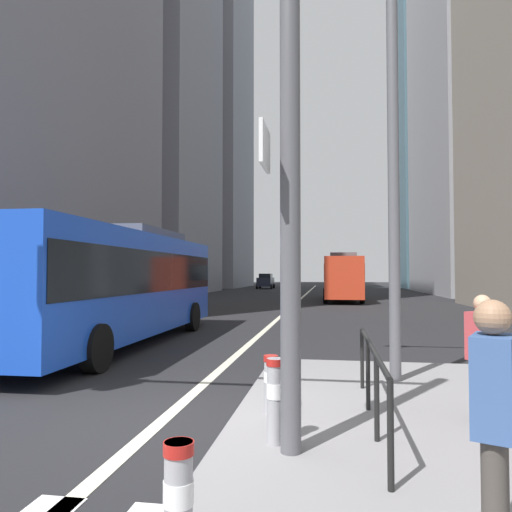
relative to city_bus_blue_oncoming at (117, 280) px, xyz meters
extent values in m
plane|color=black|center=(3.66, 13.80, -1.84)|extent=(160.00, 160.00, 0.00)
cube|color=beige|center=(3.66, 23.80, -1.83)|extent=(0.20, 80.00, 0.01)
cube|color=gray|center=(-12.34, 33.39, 24.05)|extent=(11.70, 16.23, 51.77)
cube|color=gray|center=(-12.34, 55.25, 25.13)|extent=(12.03, 16.72, 53.92)
cube|color=#9E9EA3|center=(20.66, 36.47, 19.70)|extent=(10.68, 19.76, 43.06)
cube|color=slate|center=(20.66, 57.45, 24.13)|extent=(10.54, 17.08, 51.93)
cube|color=blue|center=(0.00, -0.03, -0.11)|extent=(2.59, 11.01, 2.75)
cube|color=black|center=(0.00, -0.03, 0.23)|extent=(2.63, 10.79, 1.10)
cube|color=#4C4C51|center=(-0.01, 1.62, 1.41)|extent=(1.78, 3.97, 0.30)
cylinder|color=black|center=(1.23, -3.54, -1.34)|extent=(0.31, 1.00, 1.00)
cylinder|color=black|center=(1.17, 3.49, -1.34)|extent=(0.31, 1.00, 1.00)
cylinder|color=black|center=(-1.23, 3.47, -1.34)|extent=(0.31, 1.00, 1.00)
cube|color=red|center=(6.84, 22.95, -0.11)|extent=(2.52, 10.81, 2.75)
cube|color=black|center=(6.84, 22.95, 0.23)|extent=(2.56, 10.60, 1.10)
cube|color=#4C4C51|center=(6.83, 21.33, 1.41)|extent=(1.76, 3.89, 0.30)
cylinder|color=black|center=(5.64, 26.41, -1.34)|extent=(0.30, 1.00, 1.00)
cylinder|color=black|center=(8.04, 26.41, -1.34)|extent=(0.30, 1.00, 1.00)
cylinder|color=black|center=(5.63, 19.49, -1.34)|extent=(0.30, 1.00, 1.00)
cylinder|color=black|center=(8.03, 19.49, -1.34)|extent=(0.30, 1.00, 1.00)
cube|color=#232838|center=(-2.26, 47.96, -0.97)|extent=(1.79, 4.07, 1.10)
cube|color=black|center=(-2.26, 48.11, -0.16)|extent=(1.50, 2.20, 0.52)
cylinder|color=black|center=(-1.36, 46.57, -1.52)|extent=(0.22, 0.64, 0.64)
cylinder|color=black|center=(-3.18, 46.58, -1.52)|extent=(0.22, 0.64, 0.64)
cylinder|color=black|center=(-1.35, 49.34, -1.52)|extent=(0.22, 0.64, 0.64)
cylinder|color=black|center=(-3.17, 49.35, -1.52)|extent=(0.22, 0.64, 0.64)
cube|color=silver|center=(7.53, 40.89, -0.97)|extent=(1.96, 4.67, 1.10)
cube|color=black|center=(7.53, 40.74, -0.16)|extent=(1.59, 2.54, 0.52)
cylinder|color=black|center=(6.69, 42.49, -1.52)|extent=(0.25, 0.65, 0.64)
cylinder|color=black|center=(8.50, 42.42, -1.52)|extent=(0.25, 0.65, 0.64)
cylinder|color=black|center=(6.56, 39.37, -1.52)|extent=(0.25, 0.65, 0.64)
cylinder|color=black|center=(8.38, 39.29, -1.52)|extent=(0.25, 0.65, 0.64)
cylinder|color=#515156|center=(5.53, -7.60, 1.31)|extent=(0.22, 0.22, 6.00)
cube|color=white|center=(5.28, -7.78, 1.51)|extent=(0.04, 0.60, 0.44)
cylinder|color=#56565B|center=(7.07, -4.00, 2.31)|extent=(0.20, 0.20, 8.00)
cylinder|color=#99999E|center=(5.00, -9.75, -1.27)|extent=(0.18, 0.18, 0.83)
cylinder|color=white|center=(5.00, -9.75, -1.17)|extent=(0.19, 0.19, 0.15)
cylinder|color=#B21E19|center=(5.00, -9.75, -0.90)|extent=(0.20, 0.20, 0.08)
cylinder|color=#99999E|center=(5.33, -7.38, -1.22)|extent=(0.18, 0.18, 0.94)
cylinder|color=white|center=(5.33, -7.38, -1.11)|extent=(0.19, 0.19, 0.17)
cylinder|color=#B21E19|center=(5.33, -7.38, -0.79)|extent=(0.20, 0.20, 0.08)
cylinder|color=#99999E|center=(5.14, -6.21, -1.30)|extent=(0.18, 0.18, 0.76)
cylinder|color=white|center=(5.14, -6.21, -1.21)|extent=(0.19, 0.19, 0.14)
cylinder|color=#B21E19|center=(5.14, -6.21, -0.96)|extent=(0.20, 0.20, 0.08)
cylinder|color=black|center=(6.46, -8.35, -1.21)|extent=(0.06, 0.06, 0.95)
cylinder|color=black|center=(6.46, -7.12, -1.21)|extent=(0.06, 0.06, 0.95)
cylinder|color=black|center=(6.46, -5.88, -1.21)|extent=(0.06, 0.06, 0.95)
cylinder|color=black|center=(6.46, -4.65, -1.21)|extent=(0.06, 0.06, 0.95)
cylinder|color=black|center=(6.46, -6.50, -0.74)|extent=(0.06, 3.70, 0.06)
cylinder|color=#423D38|center=(7.02, -9.29, -1.27)|extent=(0.15, 0.15, 0.84)
cylinder|color=#423D38|center=(6.95, -9.43, -1.27)|extent=(0.15, 0.15, 0.84)
cube|color=#38568E|center=(6.98, -9.36, -0.53)|extent=(0.37, 0.44, 0.65)
sphere|color=#9E7556|center=(6.98, -9.36, -0.09)|extent=(0.23, 0.23, 0.23)
cylinder|color=black|center=(7.92, -6.21, -1.29)|extent=(0.15, 0.15, 0.79)
cylinder|color=black|center=(7.78, -6.29, -1.29)|extent=(0.15, 0.15, 0.79)
cube|color=#B73D42|center=(7.85, -6.25, -0.60)|extent=(0.45, 0.41, 0.61)
sphere|color=tan|center=(7.85, -6.25, -0.18)|extent=(0.22, 0.22, 0.22)
camera|label=1|loc=(5.94, -12.65, 0.20)|focal=33.35mm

